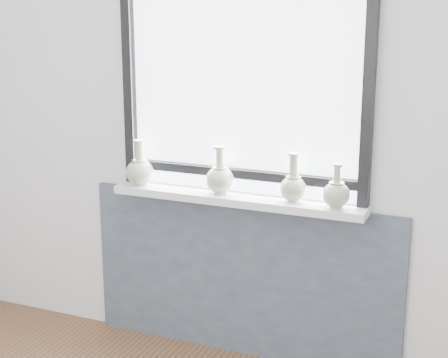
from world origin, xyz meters
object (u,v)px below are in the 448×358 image
at_px(windowsill, 236,199).
at_px(vase_d, 336,193).
at_px(vase_c, 293,186).
at_px(vase_b, 220,178).
at_px(vase_a, 140,170).

xyz_separation_m(windowsill, vase_d, (0.51, -0.02, 0.09)).
bearing_deg(vase_c, vase_b, -179.74).
relative_size(windowsill, vase_c, 5.53).
height_order(vase_b, vase_d, vase_b).
height_order(vase_a, vase_c, vase_a).
xyz_separation_m(vase_b, vase_c, (0.38, 0.00, -0.00)).
bearing_deg(vase_b, windowsill, -2.12).
distance_m(vase_c, vase_d, 0.22).
distance_m(vase_a, vase_b, 0.45).
bearing_deg(vase_d, vase_c, 174.26).
height_order(windowsill, vase_d, vase_d).
distance_m(vase_a, vase_d, 1.06).
distance_m(vase_a, vase_c, 0.84).
bearing_deg(vase_a, windowsill, 1.13).
height_order(windowsill, vase_c, vase_c).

